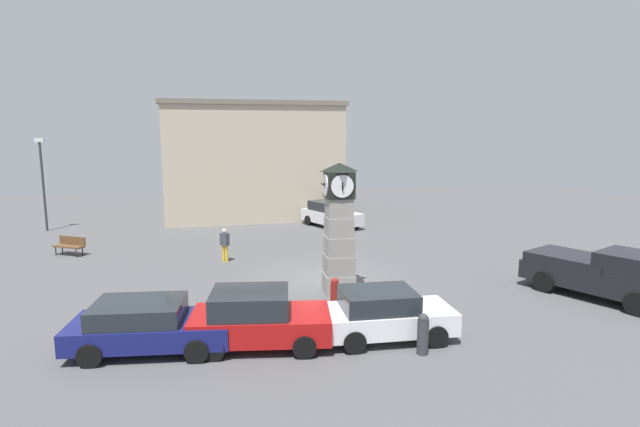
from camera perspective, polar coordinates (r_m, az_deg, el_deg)
ground_plane at (r=20.90m, az=0.40°, el=-7.40°), size 66.28×66.28×0.00m
clock_tower at (r=18.57m, az=2.17°, el=-1.90°), size 1.31×1.27×4.90m
bollard_near_tower at (r=14.22m, az=11.68°, el=-13.29°), size 0.32×0.32×1.15m
bollard_mid_row at (r=15.17m, az=7.18°, el=-12.05°), size 0.30×0.30×0.97m
bollard_far_row at (r=16.14m, az=4.49°, el=-10.52°), size 0.31×0.31×1.06m
bollard_end_row at (r=17.19m, az=1.68°, el=-9.12°), size 0.29×0.29×1.12m
car_navy_sedan at (r=14.92m, az=-19.05°, el=-11.93°), size 4.50×2.39×1.39m
car_near_tower at (r=14.48m, az=-7.15°, el=-11.77°), size 4.11×2.40×1.61m
car_by_building at (r=14.97m, az=7.38°, el=-11.30°), size 3.84×1.97×1.47m
car_far_lot at (r=32.01m, az=1.25°, el=-0.06°), size 3.53×4.64×1.61m
pickup_truck at (r=20.96m, az=29.55°, el=-5.94°), size 4.22×5.64×1.85m
bench at (r=27.57m, az=-26.66°, el=-3.18°), size 1.65×1.25×0.90m
pedestrian_crossing_lot at (r=23.72m, az=-10.83°, el=-3.32°), size 0.46×0.45×1.57m
street_lamp_far_side at (r=34.68m, az=-29.13°, el=3.66°), size 0.50×0.24×5.66m
warehouse_blue_far at (r=36.95m, az=-7.89°, el=6.12°), size 12.66×9.51×8.05m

